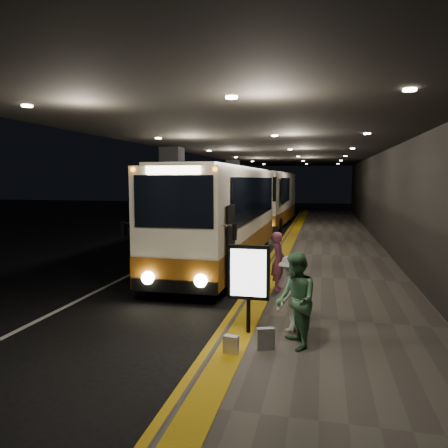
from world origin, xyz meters
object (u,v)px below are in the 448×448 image
(passenger_waiting_green, at_px, (296,300))
(info_sign, at_px, (249,274))
(stanchion_post, at_px, (254,280))
(coach_main, at_px, (223,219))
(coach_second, at_px, (269,202))
(bag_polka, at_px, (265,339))
(passenger_boarding, at_px, (278,261))
(bag_plain, at_px, (231,344))
(passenger_waiting_white, at_px, (292,293))

(passenger_waiting_green, xyz_separation_m, info_sign, (-0.94, 0.54, 0.31))
(info_sign, bearing_deg, stanchion_post, 96.48)
(coach_main, bearing_deg, coach_second, 89.64)
(bag_polka, relative_size, stanchion_post, 0.36)
(passenger_boarding, xyz_separation_m, bag_plain, (-0.36, -4.54, -0.64))
(passenger_boarding, relative_size, bag_plain, 5.06)
(bag_polka, bearing_deg, passenger_waiting_green, 22.56)
(bag_polka, xyz_separation_m, stanchion_post, (-0.68, 3.05, 0.34))
(info_sign, height_order, stanchion_post, info_sign)
(bag_polka, bearing_deg, stanchion_post, 102.64)
(passenger_waiting_white, distance_m, bag_plain, 1.80)
(passenger_boarding, distance_m, stanchion_post, 1.30)
(coach_main, bearing_deg, stanchion_post, -68.87)
(coach_second, bearing_deg, bag_plain, -83.26)
(coach_second, height_order, bag_plain, coach_second)
(passenger_waiting_green, xyz_separation_m, bag_polka, (-0.51, -0.21, -0.67))
(bag_polka, height_order, stanchion_post, stanchion_post)
(passenger_boarding, relative_size, passenger_waiting_green, 0.92)
(coach_main, height_order, bag_polka, coach_main)
(bag_polka, distance_m, stanchion_post, 3.14)
(passenger_boarding, distance_m, bag_plain, 4.59)
(coach_second, relative_size, passenger_waiting_white, 7.36)
(info_sign, bearing_deg, coach_second, 96.00)
(passenger_waiting_green, bearing_deg, stanchion_post, -176.36)
(coach_second, xyz_separation_m, info_sign, (2.03, -20.26, -0.35))
(coach_main, height_order, passenger_waiting_green, coach_main)
(coach_main, relative_size, passenger_waiting_white, 7.39)
(bag_plain, distance_m, info_sign, 1.48)
(bag_plain, relative_size, stanchion_post, 0.30)
(coach_second, height_order, passenger_boarding, coach_second)
(bag_plain, bearing_deg, coach_second, 95.11)
(bag_plain, height_order, stanchion_post, stanchion_post)
(stanchion_post, bearing_deg, passenger_boarding, 67.43)
(passenger_waiting_white, bearing_deg, stanchion_post, -127.38)
(bag_plain, bearing_deg, passenger_boarding, 85.45)
(coach_second, xyz_separation_m, stanchion_post, (1.78, -17.96, -1.00))
(coach_second, height_order, stanchion_post, coach_second)
(coach_second, distance_m, stanchion_post, 18.07)
(passenger_waiting_green, bearing_deg, coach_main, -177.66)
(bag_polka, bearing_deg, coach_second, 96.69)
(passenger_waiting_white, height_order, bag_polka, passenger_waiting_white)
(coach_second, relative_size, stanchion_post, 10.58)
(coach_main, xyz_separation_m, coach_second, (0.15, 12.89, 0.00))
(passenger_waiting_white, relative_size, info_sign, 0.87)
(bag_plain, distance_m, stanchion_post, 3.38)
(bag_plain, bearing_deg, passenger_waiting_green, 26.37)
(coach_main, height_order, passenger_waiting_white, coach_main)
(info_sign, bearing_deg, passenger_waiting_green, -29.31)
(passenger_waiting_green, height_order, passenger_waiting_white, passenger_waiting_green)
(coach_main, xyz_separation_m, stanchion_post, (1.93, -5.07, -0.99))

